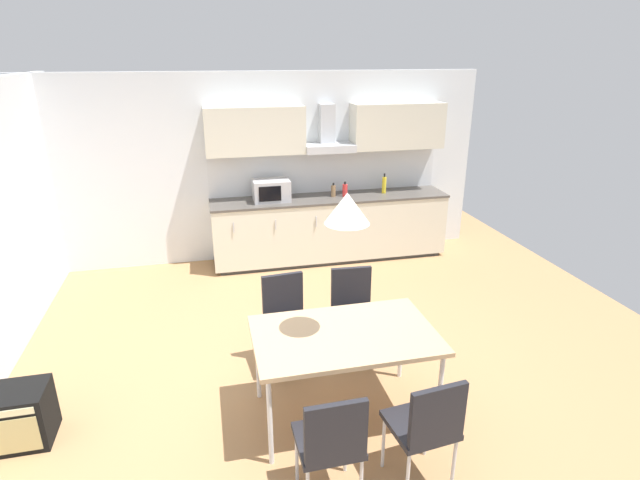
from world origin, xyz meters
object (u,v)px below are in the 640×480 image
object	(u,v)px
chair_far_right	(353,305)
microwave	(271,190)
bottle_red	(345,190)
dining_table	(344,339)
chair_far_left	(286,312)
pendant_lamp	(347,208)
chair_near_left	(331,439)
guitar_amp	(13,417)
bottle_yellow	(384,185)
bottle_brown	(333,191)
chair_near_right	(427,423)

from	to	relation	value
chair_far_right	microwave	bearing A→B (deg)	99.82
bottle_red	microwave	bearing A→B (deg)	179.09
dining_table	chair_far_left	bearing A→B (deg)	111.39
chair_far_left	pendant_lamp	distance (m)	1.49
dining_table	chair_far_right	xyz separation A→B (m)	(0.32, 0.82, -0.17)
chair_near_left	guitar_amp	xyz separation A→B (m)	(-2.15, 1.09, -0.31)
pendant_lamp	bottle_red	bearing A→B (deg)	74.19
guitar_amp	pendant_lamp	bearing A→B (deg)	-6.27
bottle_red	chair_far_right	bearing A→B (deg)	-103.90
bottle_yellow	pendant_lamp	size ratio (longest dim) A/B	0.87
microwave	pendant_lamp	xyz separation A→B (m)	(0.10, -3.23, 0.70)
bottle_brown	guitar_amp	size ratio (longest dim) A/B	0.36
bottle_yellow	pendant_lamp	distance (m)	3.65
guitar_amp	pendant_lamp	xyz separation A→B (m)	(2.46, -0.27, 1.52)
bottle_red	guitar_amp	distance (m)	4.54
bottle_yellow	guitar_amp	xyz separation A→B (m)	(-3.95, -2.98, -0.80)
microwave	dining_table	xyz separation A→B (m)	(0.10, -3.23, -0.34)
chair_far_left	bottle_yellow	bearing A→B (deg)	53.41
pendant_lamp	chair_near_right	bearing A→B (deg)	-68.54
dining_table	chair_near_left	distance (m)	0.89
bottle_yellow	pendant_lamp	bearing A→B (deg)	-114.59
bottle_red	chair_near_left	distance (m)	4.23
chair_far_right	bottle_yellow	bearing A→B (deg)	64.31
microwave	bottle_yellow	xyz separation A→B (m)	(1.59, 0.03, -0.02)
dining_table	chair_far_right	world-z (taller)	chair_far_right
chair_far_right	chair_far_left	world-z (taller)	same
guitar_amp	chair_far_right	bearing A→B (deg)	11.14
chair_far_right	chair_near_left	xyz separation A→B (m)	(-0.63, -1.63, 0.00)
chair_near_left	microwave	bearing A→B (deg)	87.02
microwave	guitar_amp	distance (m)	3.87
bottle_red	chair_near_right	size ratio (longest dim) A/B	0.23
bottle_yellow	dining_table	distance (m)	3.59
chair_far_right	chair_near_left	bearing A→B (deg)	-111.02
dining_table	chair_near_right	distance (m)	0.89
bottle_brown	chair_far_left	size ratio (longest dim) A/B	0.22
bottle_yellow	dining_table	world-z (taller)	bottle_yellow
bottle_red	chair_far_right	size ratio (longest dim) A/B	0.23
dining_table	chair_far_left	size ratio (longest dim) A/B	1.59
guitar_amp	bottle_brown	bearing A→B (deg)	42.72
chair_far_left	guitar_amp	distance (m)	2.23
dining_table	pendant_lamp	world-z (taller)	pendant_lamp
guitar_amp	chair_far_left	bearing A→B (deg)	14.33
chair_near_left	chair_far_left	bearing A→B (deg)	90.32
bottle_brown	chair_near_right	xyz separation A→B (m)	(-0.43, -4.05, -0.45)
bottle_brown	bottle_red	distance (m)	0.16
chair_far_left	pendant_lamp	size ratio (longest dim) A/B	2.72
chair_near_right	guitar_amp	size ratio (longest dim) A/B	1.67
bottle_red	chair_near_right	distance (m)	4.10
microwave	bottle_yellow	world-z (taller)	microwave
bottle_brown	bottle_red	world-z (taller)	bottle_red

